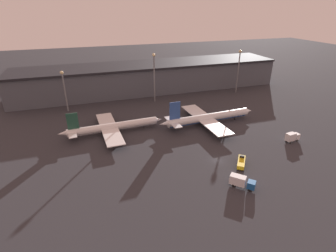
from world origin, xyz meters
The scene contains 10 objects.
ground centered at (0.00, 0.00, 0.00)m, with size 600.00×600.00×0.00m, color #2D2D33.
terminal_building centered at (0.00, 90.41, 8.67)m, with size 165.48×29.48×17.26m.
airplane_0 centered at (-32.60, 34.48, 2.88)m, with size 45.16×34.26×11.57m.
airplane_1 centered at (10.91, 29.74, 3.19)m, with size 48.32×37.11×13.04m.
service_vehicle_0 centered at (-0.21, -15.74, 2.02)m, with size 7.13×7.18×3.65m.
service_vehicle_1 centered at (6.39, -5.57, 1.40)m, with size 6.58×7.66×2.93m.
service_vehicle_2 centered at (35.92, 3.24, 2.10)m, with size 6.43×3.13×3.86m.
lamp_post_0 centered at (-51.29, 68.16, 13.82)m, with size 1.80×1.80×21.25m.
lamp_post_1 centered at (-3.77, 68.16, 17.15)m, with size 1.80×1.80×27.28m.
lamp_post_2 centered at (50.01, 68.16, 16.66)m, with size 1.80×1.80×26.39m.
Camera 1 is at (-42.34, -70.50, 51.33)m, focal length 28.00 mm.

